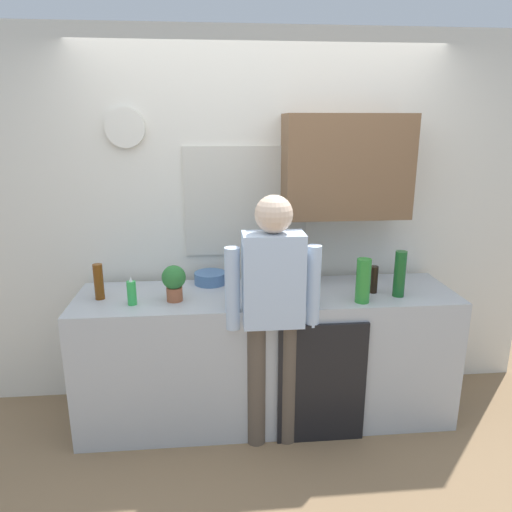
{
  "coord_description": "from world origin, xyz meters",
  "views": [
    {
      "loc": [
        -0.35,
        -2.64,
        1.99
      ],
      "look_at": [
        -0.08,
        0.25,
        1.18
      ],
      "focal_mm": 33.5,
      "sensor_mm": 36.0,
      "label": 1
    }
  ],
  "objects_px": {
    "cup_terracotta_mug": "(293,282)",
    "person_at_sink": "(273,304)",
    "bottle_green_wine": "(400,274)",
    "mixing_bowl": "(210,278)",
    "dish_soap": "(132,293)",
    "bottle_dark_sauce": "(374,279)",
    "cup_blue_mug": "(251,286)",
    "bottle_clear_soda": "(363,281)",
    "potted_plant": "(174,281)",
    "coffee_maker": "(274,260)",
    "bottle_amber_beer": "(99,282)"
  },
  "relations": [
    {
      "from": "coffee_maker",
      "to": "person_at_sink",
      "type": "height_order",
      "value": "person_at_sink"
    },
    {
      "from": "bottle_amber_beer",
      "to": "mixing_bowl",
      "type": "height_order",
      "value": "bottle_amber_beer"
    },
    {
      "from": "potted_plant",
      "to": "bottle_clear_soda",
      "type": "bearing_deg",
      "value": -6.54
    },
    {
      "from": "coffee_maker",
      "to": "bottle_clear_soda",
      "type": "bearing_deg",
      "value": -43.92
    },
    {
      "from": "bottle_green_wine",
      "to": "potted_plant",
      "type": "height_order",
      "value": "bottle_green_wine"
    },
    {
      "from": "bottle_dark_sauce",
      "to": "dish_soap",
      "type": "bearing_deg",
      "value": -177.39
    },
    {
      "from": "bottle_clear_soda",
      "to": "cup_blue_mug",
      "type": "xyz_separation_m",
      "value": [
        -0.68,
        0.22,
        -0.09
      ]
    },
    {
      "from": "bottle_clear_soda",
      "to": "cup_terracotta_mug",
      "type": "relative_size",
      "value": 3.04
    },
    {
      "from": "cup_blue_mug",
      "to": "cup_terracotta_mug",
      "type": "bearing_deg",
      "value": 12.35
    },
    {
      "from": "bottle_clear_soda",
      "to": "person_at_sink",
      "type": "bearing_deg",
      "value": -171.68
    },
    {
      "from": "coffee_maker",
      "to": "mixing_bowl",
      "type": "xyz_separation_m",
      "value": [
        -0.45,
        -0.03,
        -0.11
      ]
    },
    {
      "from": "bottle_green_wine",
      "to": "coffee_maker",
      "type": "bearing_deg",
      "value": 152.55
    },
    {
      "from": "bottle_amber_beer",
      "to": "coffee_maker",
      "type": "bearing_deg",
      "value": 13.12
    },
    {
      "from": "bottle_amber_beer",
      "to": "dish_soap",
      "type": "distance_m",
      "value": 0.25
    },
    {
      "from": "mixing_bowl",
      "to": "bottle_green_wine",
      "type": "bearing_deg",
      "value": -16.72
    },
    {
      "from": "dish_soap",
      "to": "coffee_maker",
      "type": "bearing_deg",
      "value": 22.62
    },
    {
      "from": "mixing_bowl",
      "to": "potted_plant",
      "type": "relative_size",
      "value": 0.96
    },
    {
      "from": "bottle_clear_soda",
      "to": "person_at_sink",
      "type": "relative_size",
      "value": 0.17
    },
    {
      "from": "bottle_clear_soda",
      "to": "person_at_sink",
      "type": "distance_m",
      "value": 0.59
    },
    {
      "from": "bottle_green_wine",
      "to": "person_at_sink",
      "type": "relative_size",
      "value": 0.19
    },
    {
      "from": "bottle_dark_sauce",
      "to": "bottle_green_wine",
      "type": "bearing_deg",
      "value": -29.51
    },
    {
      "from": "bottle_clear_soda",
      "to": "potted_plant",
      "type": "relative_size",
      "value": 1.22
    },
    {
      "from": "mixing_bowl",
      "to": "cup_blue_mug",
      "type": "bearing_deg",
      "value": -40.15
    },
    {
      "from": "bottle_dark_sauce",
      "to": "dish_soap",
      "type": "relative_size",
      "value": 1.0
    },
    {
      "from": "person_at_sink",
      "to": "potted_plant",
      "type": "bearing_deg",
      "value": 155.67
    },
    {
      "from": "bottle_clear_soda",
      "to": "mixing_bowl",
      "type": "xyz_separation_m",
      "value": [
        -0.94,
        0.45,
        -0.1
      ]
    },
    {
      "from": "bottle_amber_beer",
      "to": "cup_blue_mug",
      "type": "height_order",
      "value": "bottle_amber_beer"
    },
    {
      "from": "bottle_amber_beer",
      "to": "bottle_green_wine",
      "type": "relative_size",
      "value": 0.77
    },
    {
      "from": "coffee_maker",
      "to": "potted_plant",
      "type": "xyz_separation_m",
      "value": [
        -0.67,
        -0.34,
        -0.01
      ]
    },
    {
      "from": "coffee_maker",
      "to": "cup_blue_mug",
      "type": "distance_m",
      "value": 0.33
    },
    {
      "from": "cup_blue_mug",
      "to": "bottle_green_wine",
      "type": "bearing_deg",
      "value": -8.4
    },
    {
      "from": "mixing_bowl",
      "to": "dish_soap",
      "type": "relative_size",
      "value": 1.22
    },
    {
      "from": "dish_soap",
      "to": "person_at_sink",
      "type": "relative_size",
      "value": 0.11
    },
    {
      "from": "coffee_maker",
      "to": "person_at_sink",
      "type": "relative_size",
      "value": 0.21
    },
    {
      "from": "bottle_amber_beer",
      "to": "potted_plant",
      "type": "relative_size",
      "value": 1.0
    },
    {
      "from": "cup_terracotta_mug",
      "to": "person_at_sink",
      "type": "height_order",
      "value": "person_at_sink"
    },
    {
      "from": "bottle_clear_soda",
      "to": "cup_blue_mug",
      "type": "distance_m",
      "value": 0.72
    },
    {
      "from": "bottle_amber_beer",
      "to": "bottle_clear_soda",
      "type": "bearing_deg",
      "value": -7.3
    },
    {
      "from": "potted_plant",
      "to": "cup_terracotta_mug",
      "type": "bearing_deg",
      "value": 10.99
    },
    {
      "from": "bottle_dark_sauce",
      "to": "cup_terracotta_mug",
      "type": "distance_m",
      "value": 0.53
    },
    {
      "from": "bottle_green_wine",
      "to": "cup_blue_mug",
      "type": "height_order",
      "value": "bottle_green_wine"
    },
    {
      "from": "bottle_green_wine",
      "to": "potted_plant",
      "type": "relative_size",
      "value": 1.3
    },
    {
      "from": "mixing_bowl",
      "to": "dish_soap",
      "type": "height_order",
      "value": "dish_soap"
    },
    {
      "from": "coffee_maker",
      "to": "dish_soap",
      "type": "distance_m",
      "value": 1.01
    },
    {
      "from": "bottle_clear_soda",
      "to": "cup_blue_mug",
      "type": "bearing_deg",
      "value": 161.9
    },
    {
      "from": "cup_terracotta_mug",
      "to": "dish_soap",
      "type": "xyz_separation_m",
      "value": [
        -1.04,
        -0.19,
        0.03
      ]
    },
    {
      "from": "bottle_clear_soda",
      "to": "potted_plant",
      "type": "height_order",
      "value": "bottle_clear_soda"
    },
    {
      "from": "mixing_bowl",
      "to": "person_at_sink",
      "type": "height_order",
      "value": "person_at_sink"
    },
    {
      "from": "coffee_maker",
      "to": "bottle_amber_beer",
      "type": "xyz_separation_m",
      "value": [
        -1.15,
        -0.27,
        -0.03
      ]
    },
    {
      "from": "bottle_dark_sauce",
      "to": "mixing_bowl",
      "type": "distance_m",
      "value": 1.11
    }
  ]
}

